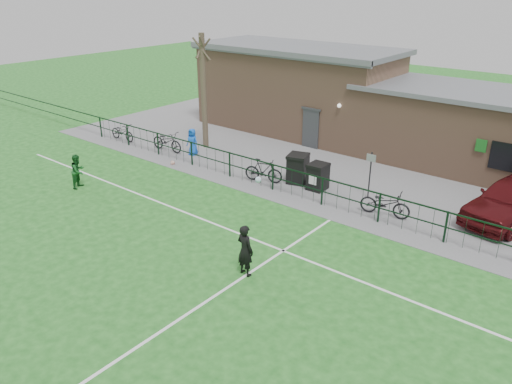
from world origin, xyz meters
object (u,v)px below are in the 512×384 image
Objects in this scene: sign_post at (370,175)px; bicycle_c at (167,141)px; car_maroon at (512,200)px; outfield_player at (78,171)px; bare_tree at (204,92)px; wheelie_bin_left at (318,177)px; bicycle_a at (122,132)px; spectator_child at (192,142)px; ball_ground at (173,163)px; wheelie_bin_right at (298,169)px; bicycle_e at (385,203)px; bicycle_d at (263,171)px.

bicycle_c is (-11.21, -1.16, -0.47)m from sign_post.
car_maroon is 3.23× the size of outfield_player.
bare_tree is 7.94m from outfield_player.
bicycle_a is (-12.49, -0.89, -0.07)m from wheelie_bin_left.
spectator_child is at bearing -72.80° from bare_tree.
outfield_player is at bearing -146.32° from sign_post.
sign_post is 1.09× the size of bicycle_a.
ball_ground is at bearing -167.53° from wheelie_bin_left.
bicycle_c is 2.25m from ball_ground.
outfield_player is at bearing -144.29° from wheelie_bin_left.
bicycle_a is (-11.35, -1.01, -0.13)m from wheelie_bin_right.
bare_tree is at bearing -33.56° from bicycle_c.
bicycle_e is 13.08m from outfield_player.
bare_tree is 4.90× the size of wheelie_bin_right.
sign_post is 9.76m from ball_ground.
bicycle_c is at bearing -157.56° from car_maroon.
bare_tree reaches higher than bicycle_a.
sign_post is at bearing -3.68° from bare_tree.
spectator_child reaches higher than bicycle_d.
sign_post is at bearing -85.62° from bicycle_a.
spectator_child is (-11.00, 0.44, 0.19)m from bicycle_e.
outfield_player reaches higher than ball_ground.
bicycle_a is 8.70× the size of ball_ground.
wheelie_bin_right is at bearing -153.82° from car_maroon.
car_maroon reaches higher than wheelie_bin_left.
wheelie_bin_left is 0.60× the size of bicycle_a.
car_maroon is (7.29, 2.05, 0.28)m from wheelie_bin_left.
wheelie_bin_left is at bearing -23.34° from wheelie_bin_right.
ball_ground is (-7.27, -1.85, -0.46)m from wheelie_bin_left.
outfield_player is at bearing 115.89° from bicycle_d.
sign_post is 1.33× the size of outfield_player.
bare_tree is 4.29m from ball_ground.
wheelie_bin_right is at bearing 17.86° from ball_ground.
bicycle_e is at bearing -86.66° from outfield_player.
bicycle_e is at bearing 6.61° from ball_ground.
outfield_player is at bearing -175.20° from bicycle_c.
bicycle_a is 5.32m from ball_ground.
bicycle_a is at bearing 92.40° from bicycle_c.
bicycle_d is (-9.65, -2.86, -0.29)m from car_maroon.
bicycle_e is (1.31, -1.19, -0.49)m from sign_post.
car_maroon is at bearing -4.12° from wheelie_bin_right.
wheelie_bin_right is 0.25× the size of car_maroon.
bicycle_c reaches higher than bicycle_a.
bicycle_e is 9.29× the size of ball_ground.
bicycle_e reaches higher than bicycle_a.
wheelie_bin_right reaches higher than bicycle_d.
bicycle_c is (-7.93, -0.70, -0.08)m from wheelie_bin_right.
bicycle_e is (3.44, -0.61, -0.03)m from wheelie_bin_left.
outfield_player reaches higher than wheelie_bin_right.
ball_ground is at bearing -151.69° from car_maroon.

